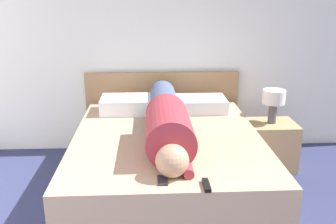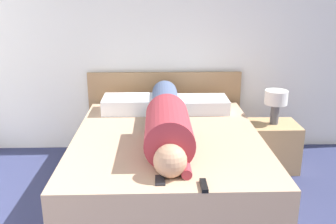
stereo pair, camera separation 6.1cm
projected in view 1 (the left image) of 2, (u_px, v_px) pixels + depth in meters
wall_back at (177, 33)px, 4.02m from camera, size 5.68×0.06×2.60m
bed at (167, 166)px, 3.24m from camera, size 1.56×1.93×0.57m
headboard at (162, 111)px, 4.20m from camera, size 1.68×0.04×0.89m
nightstand at (270, 145)px, 3.79m from camera, size 0.49×0.40×0.48m
table_lamp at (274, 100)px, 3.65m from camera, size 0.22×0.22×0.34m
person_lying at (167, 120)px, 3.06m from camera, size 0.35×1.77×0.35m
pillow_near_headboard at (132, 104)px, 3.75m from camera, size 0.61×0.37×0.15m
pillow_second at (197, 104)px, 3.79m from camera, size 0.58×0.37×0.13m
tv_remote at (206, 185)px, 2.31m from camera, size 0.04×0.15×0.02m
cell_phone at (163, 180)px, 2.38m from camera, size 0.06×0.13×0.01m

